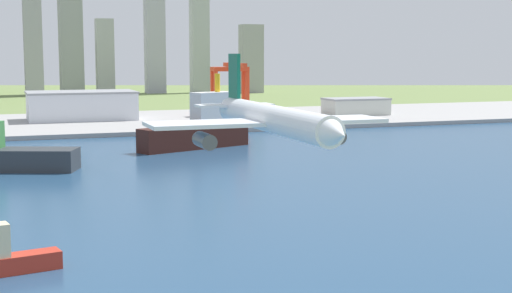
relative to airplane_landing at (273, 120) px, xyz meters
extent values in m
plane|color=olive|center=(21.76, 177.44, -35.13)|extent=(2400.00, 2400.00, 0.00)
cube|color=navy|center=(21.76, 117.44, -35.06)|extent=(840.00, 360.00, 0.15)
cube|color=#979594|center=(21.76, 367.44, -33.88)|extent=(840.00, 140.00, 2.50)
cylinder|color=white|center=(0.00, 0.15, 0.11)|extent=(3.62, 34.42, 3.57)
cone|color=white|center=(0.03, -18.49, 0.11)|extent=(3.40, 3.93, 3.39)
cube|color=white|center=(0.00, 1.87, -0.42)|extent=(31.24, 7.62, 0.50)
cube|color=#0C5947|center=(-0.02, 15.64, 4.04)|extent=(0.51, 4.13, 8.57)
cube|color=white|center=(-0.02, 15.64, 0.83)|extent=(11.25, 3.80, 0.36)
cylinder|color=#4C4F54|center=(8.74, 0.85, -2.39)|extent=(1.97, 4.82, 1.96)
cylinder|color=#4C4F54|center=(-8.74, 0.83, -2.39)|extent=(1.97, 4.82, 1.96)
cube|color=#381914|center=(52.97, 238.65, -29.73)|extent=(55.44, 29.86, 10.50)
cube|color=silver|center=(62.88, 242.55, -17.05)|extent=(21.76, 15.32, 14.85)
cylinder|color=yellow|center=(65.46, 243.57, -5.42)|extent=(2.46, 2.46, 8.40)
cube|color=red|center=(103.97, 376.05, -18.16)|extent=(2.20, 2.20, 28.94)
cube|color=red|center=(125.53, 376.05, -18.16)|extent=(2.20, 2.20, 28.94)
cube|color=red|center=(103.97, 384.05, -18.16)|extent=(2.20, 2.20, 28.94)
cube|color=red|center=(125.53, 384.05, -18.16)|extent=(2.20, 2.20, 28.94)
cube|color=red|center=(114.75, 380.05, -2.29)|extent=(23.96, 10.00, 2.80)
cube|color=red|center=(114.75, 369.52, 0.51)|extent=(2.60, 42.11, 2.60)
cube|color=silver|center=(19.02, 380.20, -24.49)|extent=(63.89, 36.84, 16.28)
cube|color=gray|center=(19.02, 380.20, -15.75)|extent=(65.17, 37.58, 1.20)
cube|color=silver|center=(194.34, 355.25, -27.63)|extent=(40.48, 22.47, 10.01)
cube|color=gray|center=(194.34, 355.25, -22.03)|extent=(41.29, 22.92, 1.20)
cube|color=#95969D|center=(8.59, 693.27, 39.66)|extent=(17.54, 19.72, 149.59)
cube|color=gray|center=(48.52, 723.68, 26.01)|extent=(23.31, 26.16, 122.28)
cube|color=#A2A4A5|center=(83.44, 722.16, 4.43)|extent=(18.36, 15.40, 79.13)
cube|color=#A3A3B0|center=(134.78, 708.80, 23.44)|extent=(20.09, 18.16, 117.14)
cube|color=#A3A8A7|center=(181.63, 698.96, 43.14)|extent=(18.68, 16.11, 156.54)
cube|color=gray|center=(234.07, 679.98, 1.56)|extent=(23.65, 16.48, 73.38)
camera|label=1|loc=(-33.62, -88.20, 8.51)|focal=52.48mm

